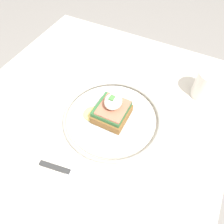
{
  "coord_description": "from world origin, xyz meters",
  "views": [
    {
      "loc": [
        0.27,
        0.21,
        1.24
      ],
      "look_at": [
        -0.04,
        0.06,
        0.78
      ],
      "focal_mm": 35.0,
      "sensor_mm": 36.0,
      "label": 1
    }
  ],
  "objects": [
    {
      "name": "cup",
      "position": [
        -0.25,
        0.26,
        0.79
      ],
      "size": [
        0.08,
        0.08,
        0.09
      ],
      "color": "white",
      "rests_on": "dining_table"
    },
    {
      "name": "fork",
      "position": [
        -0.22,
        0.07,
        0.75
      ],
      "size": [
        0.05,
        0.16,
        0.0
      ],
      "color": "silver",
      "rests_on": "dining_table"
    },
    {
      "name": "plate",
      "position": [
        -0.04,
        0.06,
        0.75
      ],
      "size": [
        0.27,
        0.27,
        0.02
      ],
      "color": "silver",
      "rests_on": "dining_table"
    },
    {
      "name": "knife",
      "position": [
        0.14,
        0.04,
        0.75
      ],
      "size": [
        0.05,
        0.2,
        0.01
      ],
      "color": "#2D2D2D",
      "rests_on": "dining_table"
    },
    {
      "name": "ground_plane",
      "position": [
        0.0,
        0.0,
        0.0
      ],
      "size": [
        6.0,
        6.0,
        0.0
      ],
      "primitive_type": "plane",
      "color": "gray"
    },
    {
      "name": "sandwich",
      "position": [
        -0.04,
        0.06,
        0.79
      ],
      "size": [
        0.09,
        0.12,
        0.08
      ],
      "color": "brown",
      "rests_on": "plate"
    },
    {
      "name": "dining_table",
      "position": [
        0.0,
        0.0,
        0.61
      ],
      "size": [
        0.87,
        0.74,
        0.75
      ],
      "color": "beige",
      "rests_on": "ground_plane"
    }
  ]
}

